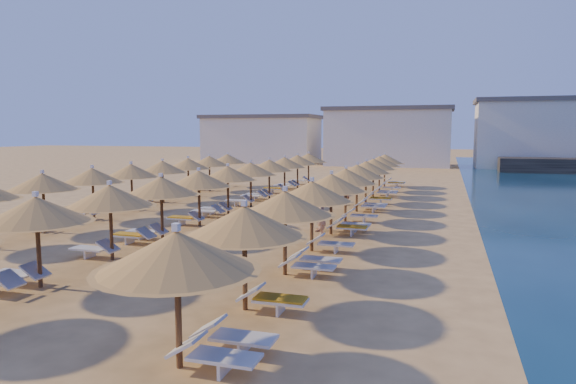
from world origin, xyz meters
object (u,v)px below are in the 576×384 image
(beachgoer_a, at_px, (321,216))
(beachgoer_c, at_px, (347,192))
(parasol_row_west, at_px, (228,174))
(parasol_row_east, at_px, (346,177))
(beachgoer_b, at_px, (317,212))

(beachgoer_a, bearing_deg, beachgoer_c, 173.81)
(parasol_row_west, bearing_deg, parasol_row_east, 0.00)
(parasol_row_east, xyz_separation_m, beachgoer_a, (-0.31, -3.70, -1.29))
(parasol_row_west, xyz_separation_m, beachgoer_a, (5.78, -3.70, -1.29))
(parasol_row_west, xyz_separation_m, beachgoer_b, (5.35, -2.70, -1.30))
(parasol_row_east, bearing_deg, beachgoer_c, 99.93)
(parasol_row_west, height_order, beachgoer_b, parasol_row_west)
(beachgoer_c, bearing_deg, beachgoer_b, -40.97)
(beachgoer_a, height_order, beachgoer_b, beachgoer_a)
(parasol_row_west, relative_size, beachgoer_b, 21.26)
(parasol_row_east, bearing_deg, beachgoer_a, -94.82)
(beachgoer_c, bearing_deg, parasol_row_east, -32.57)
(parasol_row_west, distance_m, beachgoer_b, 6.13)
(parasol_row_west, relative_size, beachgoer_a, 21.11)
(parasol_row_west, relative_size, beachgoer_c, 22.82)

